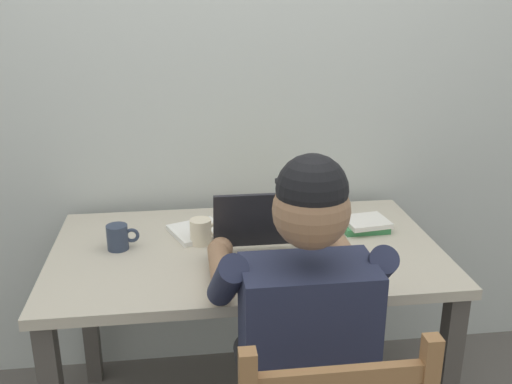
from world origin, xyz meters
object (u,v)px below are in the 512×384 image
(desk, at_px, (246,272))
(coffee_mug_white, at_px, (202,231))
(book_stack_main, at_px, (365,225))
(book_stack_side, at_px, (270,215))
(seated_person, at_px, (298,336))
(computer_mouse, at_px, (342,260))
(landscape_photo_print, at_px, (217,228))
(laptop, at_px, (266,250))
(coffee_mug_dark, at_px, (118,237))

(desk, height_order, coffee_mug_white, coffee_mug_white)
(book_stack_main, distance_m, book_stack_side, 0.36)
(desk, xyz_separation_m, seated_person, (0.09, -0.47, 0.04))
(computer_mouse, relative_size, coffee_mug_white, 0.88)
(landscape_photo_print, bearing_deg, book_stack_main, -30.31)
(seated_person, relative_size, computer_mouse, 12.39)
(laptop, relative_size, computer_mouse, 3.30)
(seated_person, distance_m, coffee_mug_dark, 0.74)
(desk, height_order, book_stack_side, book_stack_side)
(coffee_mug_white, xyz_separation_m, book_stack_side, (0.26, 0.13, -0.00))
(coffee_mug_white, bearing_deg, coffee_mug_dark, -177.90)
(laptop, relative_size, coffee_mug_white, 2.91)
(coffee_mug_white, bearing_deg, book_stack_side, 27.10)
(landscape_photo_print, bearing_deg, coffee_mug_dark, 179.54)
(landscape_photo_print, bearing_deg, desk, -84.58)
(laptop, xyz_separation_m, book_stack_main, (0.41, 0.24, -0.03))
(desk, relative_size, book_stack_side, 6.85)
(computer_mouse, bearing_deg, seated_person, -124.70)
(seated_person, relative_size, landscape_photo_print, 9.53)
(computer_mouse, xyz_separation_m, coffee_mug_white, (-0.45, 0.23, 0.03))
(desk, height_order, laptop, laptop)
(desk, height_order, coffee_mug_dark, coffee_mug_dark)
(book_stack_side, height_order, landscape_photo_print, book_stack_side)
(coffee_mug_dark, relative_size, book_stack_main, 0.63)
(computer_mouse, xyz_separation_m, coffee_mug_dark, (-0.73, 0.22, 0.03))
(computer_mouse, height_order, coffee_mug_dark, coffee_mug_dark)
(seated_person, bearing_deg, computer_mouse, 55.30)
(computer_mouse, relative_size, landscape_photo_print, 0.77)
(book_stack_side, distance_m, landscape_photo_print, 0.20)
(seated_person, bearing_deg, book_stack_side, 88.58)
(seated_person, xyz_separation_m, landscape_photo_print, (-0.18, 0.64, 0.06))
(desk, xyz_separation_m, coffee_mug_white, (-0.15, 0.05, 0.14))
(desk, bearing_deg, coffee_mug_white, 161.26)
(desk, relative_size, laptop, 4.07)
(laptop, bearing_deg, coffee_mug_dark, 159.27)
(seated_person, bearing_deg, book_stack_main, 57.14)
(seated_person, bearing_deg, coffee_mug_dark, 136.23)
(laptop, bearing_deg, seated_person, -82.27)
(computer_mouse, bearing_deg, coffee_mug_white, 153.03)
(coffee_mug_dark, distance_m, book_stack_main, 0.90)
(coffee_mug_white, bearing_deg, landscape_photo_print, 63.54)
(coffee_mug_dark, bearing_deg, seated_person, -43.77)
(book_stack_main, bearing_deg, laptop, -149.84)
(coffee_mug_white, bearing_deg, computer_mouse, -26.97)
(book_stack_main, bearing_deg, coffee_mug_dark, -176.70)
(desk, height_order, landscape_photo_print, landscape_photo_print)
(coffee_mug_dark, height_order, book_stack_side, coffee_mug_dark)
(seated_person, height_order, laptop, seated_person)
(desk, relative_size, computer_mouse, 13.42)
(seated_person, xyz_separation_m, coffee_mug_white, (-0.25, 0.52, 0.11))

